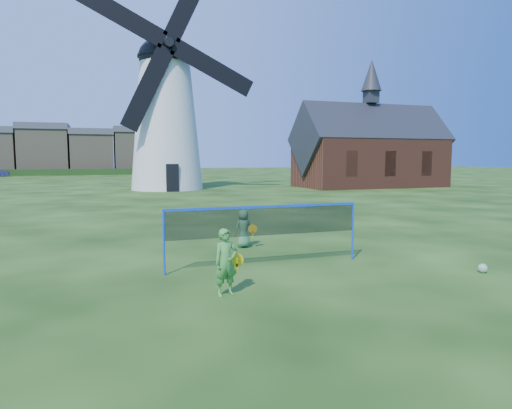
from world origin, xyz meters
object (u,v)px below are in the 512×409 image
object	(u,v)px
windmill	(166,114)
chapel	(370,151)
player_boy	(244,229)
badminton_net	(265,222)
player_girl	(226,262)
play_ball	(483,268)

from	to	relation	value
windmill	chapel	xyz separation A→B (m)	(18.70, -2.50, -3.12)
windmill	player_boy	world-z (taller)	windmill
windmill	badminton_net	size ratio (longest dim) A/B	3.75
chapel	player_girl	xyz separation A→B (m)	(-21.93, -28.70, -2.66)
chapel	play_ball	distance (m)	33.11
play_ball	player_boy	bearing A→B (deg)	132.84
badminton_net	player_boy	distance (m)	2.63
player_girl	player_boy	bearing A→B (deg)	57.65
chapel	badminton_net	distance (m)	33.69
badminton_net	player_boy	world-z (taller)	badminton_net
player_boy	play_ball	xyz separation A→B (m)	(4.46, -4.81, -0.47)
windmill	play_ball	bearing A→B (deg)	-84.53
chapel	player_boy	size ratio (longest dim) A/B	12.07
play_ball	chapel	bearing A→B (deg)	61.59
windmill	badminton_net	distance (m)	29.76
chapel	badminton_net	world-z (taller)	chapel
player_girl	badminton_net	bearing A→B (deg)	41.07
player_girl	chapel	bearing A→B (deg)	41.87
badminton_net	player_girl	xyz separation A→B (m)	(-1.55, -1.97, -0.47)
badminton_net	player_girl	distance (m)	2.55
player_girl	windmill	bearing A→B (deg)	73.34
chapel	player_boy	distance (m)	31.59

